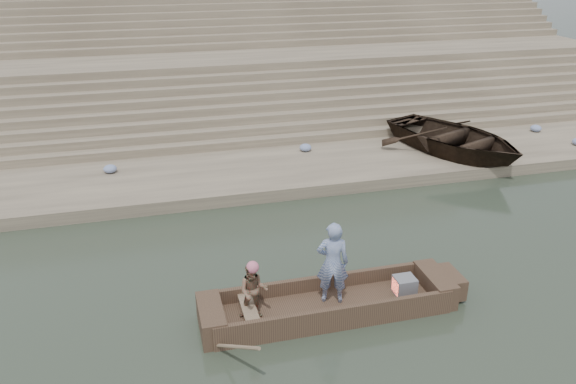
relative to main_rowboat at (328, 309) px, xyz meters
name	(u,v)px	position (x,y,z in m)	size (l,w,h in m)	color
ground	(429,300)	(2.38, -0.12, -0.11)	(120.00, 120.00, 0.00)	#283326
lower_landing	(322,167)	(2.38, 7.88, 0.09)	(32.00, 4.00, 0.40)	gray
mid_landing	(273,85)	(2.38, 15.38, 1.29)	(32.00, 3.00, 2.80)	gray
upper_landing	(245,35)	(2.38, 22.38, 2.49)	(32.00, 3.00, 5.20)	gray
ghat_steps	(265,69)	(2.38, 17.07, 1.69)	(32.00, 11.00, 5.20)	gray
main_rowboat	(328,309)	(0.00, 0.00, 0.00)	(5.00, 1.30, 0.22)	brown
rowboat_trim	(338,300)	(0.21, -0.01, 0.20)	(6.04, 2.63, 1.93)	brown
standing_man	(333,263)	(0.12, 0.14, 1.07)	(0.70, 0.46, 1.91)	navy
rowing_man	(253,291)	(-1.65, 0.00, 0.74)	(0.61, 0.48, 1.26)	#26744F
television	(404,285)	(1.78, 0.00, 0.31)	(0.46, 0.42, 0.40)	slate
beached_rowboat	(455,138)	(7.29, 7.61, 0.85)	(3.84, 5.38, 1.12)	#2D2116
cloth_bundles	(436,145)	(6.89, 8.18, 0.42)	(18.28, 2.59, 0.26)	#3F5999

